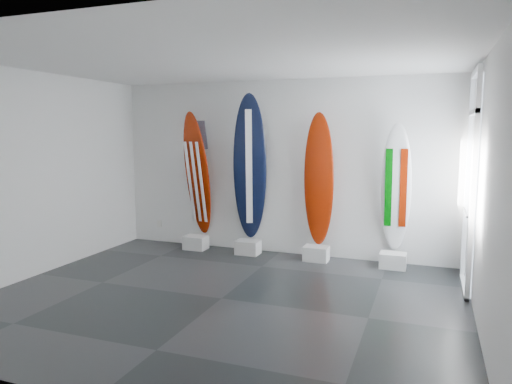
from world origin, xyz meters
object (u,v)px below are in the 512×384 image
at_px(surfboard_italy, 396,188).
at_px(surfboard_navy, 250,168).
at_px(surfboard_usa, 197,174).
at_px(surfboard_swiss, 319,180).

bearing_deg(surfboard_italy, surfboard_navy, 178.37).
bearing_deg(surfboard_italy, surfboard_usa, 178.37).
bearing_deg(surfboard_usa, surfboard_italy, 9.68).
relative_size(surfboard_swiss, surfboard_italy, 1.08).
bearing_deg(surfboard_italy, surfboard_swiss, 178.37).
xyz_separation_m(surfboard_navy, surfboard_swiss, (1.21, 0.00, -0.16)).
height_order(surfboard_navy, surfboard_italy, surfboard_navy).
distance_m(surfboard_usa, surfboard_swiss, 2.23).
relative_size(surfboard_navy, surfboard_italy, 1.25).
distance_m(surfboard_usa, surfboard_italy, 3.46).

